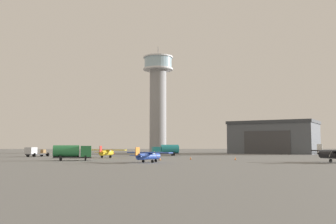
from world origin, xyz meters
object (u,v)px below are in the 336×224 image
(traffic_cone_mid_apron, at_px, (191,158))
(airplane_black, at_px, (336,154))
(control_tower, at_px, (158,96))
(truck_fuel_tanker_teal, at_px, (166,150))
(airplane_blue, at_px, (148,155))
(truck_flatbed_silver, at_px, (35,152))
(traffic_cone_near_right, at_px, (160,159))
(traffic_cone_near_left, at_px, (235,158))
(airplane_yellow, at_px, (106,152))
(truck_fuel_tanker_green, at_px, (72,152))

(traffic_cone_mid_apron, bearing_deg, airplane_black, -30.67)
(control_tower, distance_m, truck_fuel_tanker_teal, 44.50)
(airplane_black, xyz_separation_m, truck_fuel_tanker_teal, (-27.86, 39.26, 0.19))
(airplane_blue, bearing_deg, truck_flatbed_silver, 78.04)
(traffic_cone_near_right, bearing_deg, truck_flatbed_silver, 143.67)
(traffic_cone_near_left, distance_m, traffic_cone_near_right, 15.06)
(truck_flatbed_silver, bearing_deg, traffic_cone_mid_apron, 92.39)
(airplane_blue, bearing_deg, truck_fuel_tanker_teal, 29.96)
(truck_flatbed_silver, xyz_separation_m, truck_fuel_tanker_teal, (33.36, 5.82, 0.49))
(airplane_yellow, xyz_separation_m, truck_fuel_tanker_green, (-4.80, -14.55, 0.40))
(truck_fuel_tanker_green, bearing_deg, airplane_blue, -40.26)
(airplane_yellow, xyz_separation_m, airplane_blue, (9.94, -23.61, -0.07))
(truck_fuel_tanker_teal, height_order, traffic_cone_mid_apron, truck_fuel_tanker_teal)
(airplane_black, height_order, truck_fuel_tanker_teal, airplane_black)
(airplane_blue, distance_m, traffic_cone_mid_apron, 15.83)
(truck_fuel_tanker_green, height_order, traffic_cone_near_right, truck_fuel_tanker_green)
(control_tower, bearing_deg, traffic_cone_near_left, -77.95)
(airplane_black, relative_size, truck_fuel_tanker_green, 1.42)
(truck_fuel_tanker_green, bearing_deg, traffic_cone_mid_apron, 1.52)
(control_tower, xyz_separation_m, airplane_yellow, (-12.70, -54.64, -20.28))
(truck_fuel_tanker_teal, bearing_deg, traffic_cone_near_right, 75.02)
(truck_fuel_tanker_green, height_order, traffic_cone_mid_apron, truck_fuel_tanker_green)
(control_tower, relative_size, airplane_blue, 5.12)
(airplane_yellow, xyz_separation_m, traffic_cone_near_right, (12.15, -13.86, -0.96))
(airplane_blue, xyz_separation_m, truck_fuel_tanker_teal, (4.40, 38.48, 0.44))
(truck_flatbed_silver, height_order, traffic_cone_mid_apron, truck_flatbed_silver)
(truck_flatbed_silver, bearing_deg, traffic_cone_near_right, 83.38)
(airplane_black, height_order, traffic_cone_near_right, airplane_black)
(control_tower, height_order, traffic_cone_mid_apron, control_tower)
(airplane_black, bearing_deg, airplane_yellow, -142.88)
(control_tower, xyz_separation_m, truck_fuel_tanker_teal, (1.64, -39.76, -19.90))
(airplane_blue, relative_size, traffic_cone_near_left, 11.48)
(traffic_cone_near_right, bearing_deg, airplane_blue, -102.76)
(airplane_blue, relative_size, traffic_cone_near_right, 11.62)
(airplane_black, xyz_separation_m, truck_fuel_tanker_green, (-47.00, 9.83, 0.21))
(truck_flatbed_silver, bearing_deg, truck_fuel_tanker_teal, 129.61)
(truck_fuel_tanker_green, xyz_separation_m, traffic_cone_near_right, (16.95, 0.69, -1.36))
(truck_fuel_tanker_teal, relative_size, traffic_cone_near_right, 10.97)
(control_tower, bearing_deg, traffic_cone_mid_apron, -84.87)
(airplane_blue, height_order, traffic_cone_mid_apron, airplane_blue)
(traffic_cone_near_left, height_order, traffic_cone_mid_apron, traffic_cone_near_left)
(airplane_blue, xyz_separation_m, truck_fuel_tanker_green, (-14.74, 9.06, 0.46))
(control_tower, relative_size, traffic_cone_near_left, 58.82)
(traffic_cone_near_left, bearing_deg, truck_flatbed_silver, 154.24)
(truck_fuel_tanker_green, bearing_deg, airplane_yellow, 63.06)
(airplane_black, xyz_separation_m, traffic_cone_near_left, (-15.00, 11.14, -1.14))
(airplane_yellow, xyz_separation_m, truck_flatbed_silver, (-19.02, 9.06, -0.12))
(airplane_yellow, relative_size, truck_fuel_tanker_teal, 1.25)
(truck_flatbed_silver, distance_m, traffic_cone_near_right, 38.70)
(control_tower, xyz_separation_m, airplane_black, (29.49, -79.02, -20.10))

